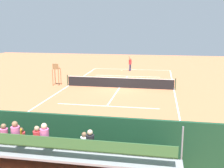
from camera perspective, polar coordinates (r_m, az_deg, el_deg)
The scene contains 12 objects.
ground_plane at distance 25.19m, azimuth 1.61°, elevation -0.78°, with size 60.00×60.00×0.00m, color #CC7047.
court_line_markings at distance 25.23m, azimuth 1.62°, elevation -0.75°, with size 10.10×22.20×0.01m.
tennis_net at distance 25.09m, azimuth 1.62°, elevation 0.34°, with size 10.30×0.10×1.07m.
backdrop_wall at distance 11.86m, azimuth -8.76°, elevation -11.04°, with size 18.00×0.16×2.00m, color #194228.
bleacher_stand at distance 10.74m, azimuth -12.19°, elevation -13.82°, with size 9.06×2.40×2.48m.
umpire_chair at distance 26.54m, azimuth -11.74°, elevation 2.53°, with size 0.67×0.67×2.14m.
courtside_bench at distance 12.25m, azimuth 1.06°, elevation -12.36°, with size 1.80×0.40×0.93m.
equipment_bag at distance 12.72m, azimuth -7.83°, elevation -13.40°, with size 0.90×0.36×0.36m, color black.
tennis_player at distance 34.66m, azimuth 3.88°, elevation 4.47°, with size 0.45×0.56×1.93m.
tennis_racket at distance 34.86m, azimuth 2.16°, elevation 2.87°, with size 0.48×0.54×0.03m.
tennis_ball_near at distance 33.46m, azimuth 2.16°, elevation 2.51°, with size 0.07×0.07×0.07m, color #CCDB33.
tennis_ball_far at distance 32.46m, azimuth 7.79°, elevation 2.11°, with size 0.07×0.07×0.07m, color #CCDB33.
Camera 1 is at (-3.65, 24.28, 5.65)m, focal length 43.02 mm.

